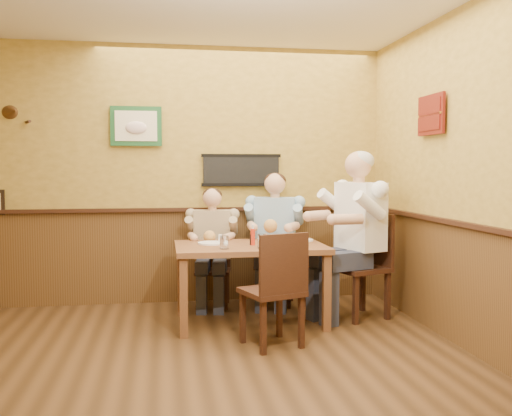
# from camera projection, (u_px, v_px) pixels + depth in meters

# --- Properties ---
(room) EXTENTS (5.02, 5.03, 2.81)m
(room) POSITION_uv_depth(u_px,v_px,m) (171.00, 137.00, 3.89)
(room) COLOR #362210
(room) RESTS_ON ground
(dining_table) EXTENTS (1.40, 0.90, 0.75)m
(dining_table) POSITION_uv_depth(u_px,v_px,m) (250.00, 254.00, 5.39)
(dining_table) COLOR brown
(dining_table) RESTS_ON ground
(chair_back_left) EXTENTS (0.42, 0.42, 0.79)m
(chair_back_left) POSITION_uv_depth(u_px,v_px,m) (213.00, 269.00, 6.06)
(chair_back_left) COLOR #391E12
(chair_back_left) RESTS_ON ground
(chair_back_right) EXTENTS (0.52, 0.52, 0.89)m
(chair_back_right) POSITION_uv_depth(u_px,v_px,m) (275.00, 263.00, 6.16)
(chair_back_right) COLOR #391E12
(chair_back_right) RESTS_ON ground
(chair_right_end) EXTENTS (0.60, 0.60, 1.03)m
(chair_right_end) POSITION_uv_depth(u_px,v_px,m) (360.00, 266.00, 5.60)
(chair_right_end) COLOR #391E12
(chair_right_end) RESTS_ON ground
(chair_near_side) EXTENTS (0.56, 0.56, 0.95)m
(chair_near_side) POSITION_uv_depth(u_px,v_px,m) (272.00, 289.00, 4.70)
(chair_near_side) COLOR #391E12
(chair_near_side) RESTS_ON ground
(diner_tan_shirt) EXTENTS (0.60, 0.60, 1.13)m
(diner_tan_shirt) POSITION_uv_depth(u_px,v_px,m) (213.00, 253.00, 6.05)
(diner_tan_shirt) COLOR tan
(diner_tan_shirt) RESTS_ON ground
(diner_blue_polo) EXTENTS (0.74, 0.74, 1.28)m
(diner_blue_polo) POSITION_uv_depth(u_px,v_px,m) (275.00, 246.00, 6.14)
(diner_blue_polo) COLOR #8BB0D1
(diner_blue_polo) RESTS_ON ground
(diner_white_elder) EXTENTS (0.86, 0.86, 1.47)m
(diner_white_elder) POSITION_uv_depth(u_px,v_px,m) (360.00, 244.00, 5.58)
(diner_white_elder) COLOR white
(diner_white_elder) RESTS_ON ground
(water_glass_left) EXTENTS (0.09, 0.09, 0.12)m
(water_glass_left) POSITION_uv_depth(u_px,v_px,m) (224.00, 242.00, 5.09)
(water_glass_left) COLOR white
(water_glass_left) RESTS_ON dining_table
(water_glass_mid) EXTENTS (0.11, 0.11, 0.13)m
(water_glass_mid) POSITION_uv_depth(u_px,v_px,m) (262.00, 241.00, 5.14)
(water_glass_mid) COLOR white
(water_glass_mid) RESTS_ON dining_table
(cola_tumbler) EXTENTS (0.10, 0.10, 0.11)m
(cola_tumbler) POSITION_uv_depth(u_px,v_px,m) (299.00, 241.00, 5.21)
(cola_tumbler) COLOR black
(cola_tumbler) RESTS_ON dining_table
(hot_sauce_bottle) EXTENTS (0.05, 0.05, 0.17)m
(hot_sauce_bottle) POSITION_uv_depth(u_px,v_px,m) (253.00, 236.00, 5.34)
(hot_sauce_bottle) COLOR red
(hot_sauce_bottle) RESTS_ON dining_table
(salt_shaker) EXTENTS (0.04, 0.04, 0.09)m
(salt_shaker) POSITION_uv_depth(u_px,v_px,m) (220.00, 239.00, 5.43)
(salt_shaker) COLOR white
(salt_shaker) RESTS_ON dining_table
(pepper_shaker) EXTENTS (0.05, 0.05, 0.10)m
(pepper_shaker) POSITION_uv_depth(u_px,v_px,m) (252.00, 240.00, 5.35)
(pepper_shaker) COLOR black
(pepper_shaker) RESTS_ON dining_table
(plate_far_left) EXTENTS (0.34, 0.34, 0.02)m
(plate_far_left) POSITION_uv_depth(u_px,v_px,m) (211.00, 243.00, 5.43)
(plate_far_left) COLOR white
(plate_far_left) RESTS_ON dining_table
(plate_far_right) EXTENTS (0.31, 0.31, 0.02)m
(plate_far_right) POSITION_uv_depth(u_px,v_px,m) (301.00, 240.00, 5.66)
(plate_far_right) COLOR white
(plate_far_right) RESTS_ON dining_table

